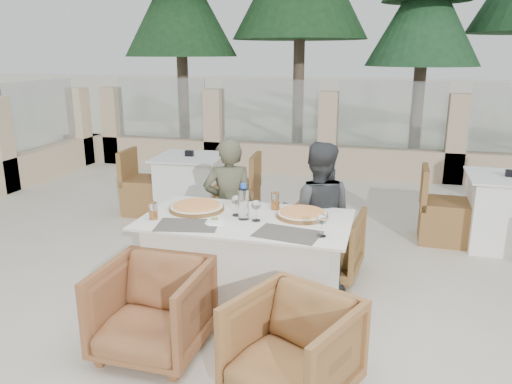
% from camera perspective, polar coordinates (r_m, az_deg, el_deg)
% --- Properties ---
extents(ground, '(80.00, 80.00, 0.00)m').
position_cam_1_polar(ground, '(4.12, -0.66, -13.39)').
color(ground, beige).
rests_on(ground, ground).
extents(sand_patch, '(30.00, 16.00, 0.01)m').
position_cam_1_polar(sand_patch, '(17.61, 11.85, 8.78)').
color(sand_patch, beige).
rests_on(sand_patch, ground).
extents(perimeter_wall_far, '(10.00, 0.34, 1.60)m').
position_cam_1_polar(perimeter_wall_far, '(8.41, 8.23, 7.26)').
color(perimeter_wall_far, tan).
rests_on(perimeter_wall_far, ground).
extents(pine_far_left, '(2.42, 2.42, 5.50)m').
position_cam_1_polar(pine_far_left, '(11.41, -8.63, 19.22)').
color(pine_far_left, '#1B3F1D').
rests_on(pine_far_left, ground).
extents(pine_centre, '(2.20, 2.20, 5.00)m').
position_cam_1_polar(pine_centre, '(10.70, 18.67, 17.52)').
color(pine_centre, '#204B28').
rests_on(pine_centre, ground).
extents(dining_table, '(1.60, 0.90, 0.77)m').
position_cam_1_polar(dining_table, '(3.98, -1.13, -8.28)').
color(dining_table, silver).
rests_on(dining_table, ground).
extents(placemat_near_left, '(0.50, 0.38, 0.00)m').
position_cam_1_polar(placemat_near_left, '(3.73, -7.83, -3.76)').
color(placemat_near_left, '#504D44').
rests_on(placemat_near_left, dining_table).
extents(placemat_near_right, '(0.49, 0.37, 0.00)m').
position_cam_1_polar(placemat_near_right, '(3.52, 3.63, -4.79)').
color(placemat_near_right, '#4F4B44').
rests_on(placemat_near_right, dining_table).
extents(pizza_left, '(0.54, 0.54, 0.06)m').
position_cam_1_polar(pizza_left, '(4.07, -6.79, -1.65)').
color(pizza_left, '#E6581F').
rests_on(pizza_left, dining_table).
extents(pizza_right, '(0.52, 0.52, 0.05)m').
position_cam_1_polar(pizza_right, '(3.89, 5.29, -2.48)').
color(pizza_right, '#D14F1C').
rests_on(pizza_right, dining_table).
extents(water_bottle, '(0.09, 0.09, 0.28)m').
position_cam_1_polar(water_bottle, '(3.79, -1.44, -1.09)').
color(water_bottle, '#C0E8FC').
rests_on(water_bottle, dining_table).
extents(wine_glass_centre, '(0.09, 0.09, 0.18)m').
position_cam_1_polar(wine_glass_centre, '(3.89, -2.26, -1.41)').
color(wine_glass_centre, white).
rests_on(wine_glass_centre, dining_table).
extents(wine_glass_near, '(0.08, 0.08, 0.18)m').
position_cam_1_polar(wine_glass_near, '(3.76, 0.02, -1.99)').
color(wine_glass_near, white).
rests_on(wine_glass_near, dining_table).
extents(wine_glass_corner, '(0.09, 0.09, 0.18)m').
position_cam_1_polar(wine_glass_corner, '(3.47, 7.52, -3.63)').
color(wine_glass_corner, silver).
rests_on(wine_glass_corner, dining_table).
extents(beer_glass_left, '(0.09, 0.09, 0.13)m').
position_cam_1_polar(beer_glass_left, '(3.89, -11.66, -2.13)').
color(beer_glass_left, orange).
rests_on(beer_glass_left, dining_table).
extents(beer_glass_right, '(0.07, 0.07, 0.14)m').
position_cam_1_polar(beer_glass_right, '(4.05, 2.22, -1.03)').
color(beer_glass_right, orange).
rests_on(beer_glass_right, dining_table).
extents(olive_dish, '(0.14, 0.14, 0.04)m').
position_cam_1_polar(olive_dish, '(3.74, -4.74, -3.28)').
color(olive_dish, white).
rests_on(olive_dish, dining_table).
extents(armchair_far_left, '(0.69, 0.70, 0.53)m').
position_cam_1_polar(armchair_far_left, '(4.63, -3.97, -6.40)').
color(armchair_far_left, brown).
rests_on(armchair_far_left, ground).
extents(armchair_far_right, '(0.73, 0.75, 0.62)m').
position_cam_1_polar(armchair_far_right, '(4.67, 7.76, -5.72)').
color(armchair_far_right, brown).
rests_on(armchair_far_right, ground).
extents(armchair_near_left, '(0.70, 0.72, 0.64)m').
position_cam_1_polar(armchair_near_left, '(3.54, -11.77, -13.02)').
color(armchair_near_left, brown).
rests_on(armchair_near_left, ground).
extents(armchair_near_right, '(0.88, 0.89, 0.62)m').
position_cam_1_polar(armchair_near_right, '(3.10, 4.16, -17.42)').
color(armchair_near_right, olive).
rests_on(armchair_near_right, ground).
extents(diner_left, '(0.54, 0.45, 1.28)m').
position_cam_1_polar(diner_left, '(4.58, -3.11, -1.69)').
color(diner_left, '#4C4D38').
rests_on(diner_left, ground).
extents(diner_right, '(0.66, 0.53, 1.29)m').
position_cam_1_polar(diner_right, '(4.33, 7.02, -2.70)').
color(diner_right, '#383A3D').
rests_on(diner_right, ground).
extents(bg_table_a, '(1.69, 0.93, 0.77)m').
position_cam_1_polar(bg_table_a, '(6.31, -7.49, 0.66)').
color(bg_table_a, silver).
rests_on(bg_table_a, ground).
extents(bg_table_b, '(1.66, 0.85, 0.77)m').
position_cam_1_polar(bg_table_b, '(5.86, 26.60, -2.07)').
color(bg_table_b, white).
rests_on(bg_table_b, ground).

